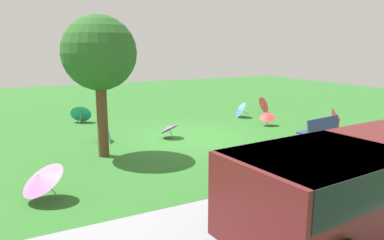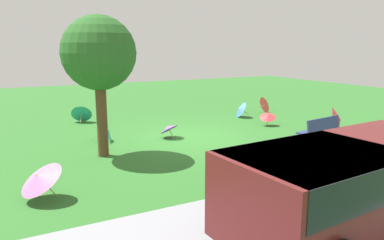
% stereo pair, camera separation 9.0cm
% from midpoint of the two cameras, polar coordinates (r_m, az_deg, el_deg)
% --- Properties ---
extents(ground, '(40.00, 40.00, 0.00)m').
position_cam_midpoint_polar(ground, '(12.81, -0.53, -2.66)').
color(ground, '#2D6B28').
extents(road_strip, '(40.00, 4.40, 0.01)m').
position_cam_midpoint_polar(road_strip, '(7.65, 25.59, -13.69)').
color(road_strip, gray).
rests_on(road_strip, ground).
extents(van_dark, '(4.73, 2.42, 1.53)m').
position_cam_midpoint_polar(van_dark, '(6.64, 22.54, -8.77)').
color(van_dark, '#591919').
rests_on(van_dark, ground).
extents(park_bench, '(1.66, 0.73, 0.90)m').
position_cam_midpoint_polar(park_bench, '(12.40, 18.85, -1.54)').
color(park_bench, navy).
rests_on(park_bench, ground).
extents(shade_tree, '(2.05, 2.05, 3.94)m').
position_cam_midpoint_polar(shade_tree, '(10.53, -14.35, 9.78)').
color(shade_tree, brown).
rests_on(shade_tree, ground).
extents(parasol_red_0, '(0.78, 0.81, 0.78)m').
position_cam_midpoint_polar(parasol_red_0, '(17.83, 11.00, 2.38)').
color(parasol_red_0, tan).
rests_on(parasol_red_0, ground).
extents(parasol_blue_0, '(0.75, 0.87, 0.73)m').
position_cam_midpoint_polar(parasol_blue_0, '(16.47, 7.12, 1.67)').
color(parasol_blue_0, tan).
rests_on(parasol_blue_0, ground).
extents(parasol_red_1, '(1.01, 1.02, 0.93)m').
position_cam_midpoint_polar(parasol_red_1, '(14.52, 21.36, 0.10)').
color(parasol_red_1, tan).
rests_on(parasol_red_1, ground).
extents(parasol_teal_0, '(0.98, 0.87, 0.78)m').
position_cam_midpoint_polar(parasol_teal_0, '(15.94, -16.89, 1.06)').
color(parasol_teal_0, tan).
rests_on(parasol_teal_0, ground).
extents(parasol_teal_1, '(0.79, 0.82, 0.70)m').
position_cam_midpoint_polar(parasol_teal_1, '(12.51, -13.12, -1.67)').
color(parasol_teal_1, tan).
rests_on(parasol_teal_1, ground).
extents(parasol_purple_0, '(0.88, 0.87, 0.58)m').
position_cam_midpoint_polar(parasol_purple_0, '(12.66, -3.86, -1.22)').
color(parasol_purple_0, tan).
rests_on(parasol_purple_0, ground).
extents(parasol_pink_0, '(1.10, 1.14, 0.82)m').
position_cam_midpoint_polar(parasol_pink_0, '(8.11, -22.60, -8.26)').
color(parasol_pink_0, tan).
rests_on(parasol_pink_0, ground).
extents(parasol_red_2, '(0.85, 0.84, 0.57)m').
position_cam_midpoint_polar(parasol_red_2, '(14.86, 11.37, 0.60)').
color(parasol_red_2, tan).
rests_on(parasol_red_2, ground).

